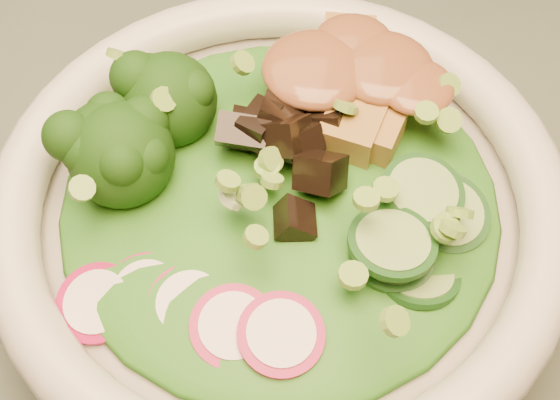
# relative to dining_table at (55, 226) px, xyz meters

# --- Properties ---
(dining_table) EXTENTS (1.20, 0.80, 0.75)m
(dining_table) POSITION_rel_dining_table_xyz_m (0.00, 0.00, 0.00)
(dining_table) COLOR black
(dining_table) RESTS_ON ground
(salad_bowl) EXTENTS (0.31, 0.31, 0.08)m
(salad_bowl) POSITION_rel_dining_table_xyz_m (0.19, -0.07, 0.16)
(salad_bowl) COLOR beige
(salad_bowl) RESTS_ON dining_table
(lettuce_bed) EXTENTS (0.23, 0.23, 0.03)m
(lettuce_bed) POSITION_rel_dining_table_xyz_m (0.19, -0.07, 0.18)
(lettuce_bed) COLOR #195812
(lettuce_bed) RESTS_ON salad_bowl
(broccoli_florets) EXTENTS (0.10, 0.09, 0.05)m
(broccoli_florets) POSITION_rel_dining_table_xyz_m (0.12, -0.05, 0.20)
(broccoli_florets) COLOR black
(broccoli_florets) RESTS_ON salad_bowl
(radish_slices) EXTENTS (0.13, 0.06, 0.02)m
(radish_slices) POSITION_rel_dining_table_xyz_m (0.17, -0.14, 0.19)
(radish_slices) COLOR #A00C40
(radish_slices) RESTS_ON salad_bowl
(cucumber_slices) EXTENTS (0.09, 0.09, 0.04)m
(cucumber_slices) POSITION_rel_dining_table_xyz_m (0.26, -0.10, 0.20)
(cucumber_slices) COLOR #9ABC68
(cucumber_slices) RESTS_ON salad_bowl
(mushroom_heap) EXTENTS (0.09, 0.09, 0.05)m
(mushroom_heap) POSITION_rel_dining_table_xyz_m (0.20, -0.06, 0.20)
(mushroom_heap) COLOR black
(mushroom_heap) RESTS_ON salad_bowl
(tofu_cubes) EXTENTS (0.11, 0.08, 0.04)m
(tofu_cubes) POSITION_rel_dining_table_xyz_m (0.22, -0.00, 0.20)
(tofu_cubes) COLOR olive
(tofu_cubes) RESTS_ON salad_bowl
(peanut_sauce) EXTENTS (0.08, 0.06, 0.02)m
(peanut_sauce) POSITION_rel_dining_table_xyz_m (0.22, -0.00, 0.21)
(peanut_sauce) COLOR brown
(peanut_sauce) RESTS_ON tofu_cubes
(scallion_garnish) EXTENTS (0.22, 0.22, 0.03)m
(scallion_garnish) POSITION_rel_dining_table_xyz_m (0.19, -0.07, 0.21)
(scallion_garnish) COLOR #75A83B
(scallion_garnish) RESTS_ON salad_bowl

